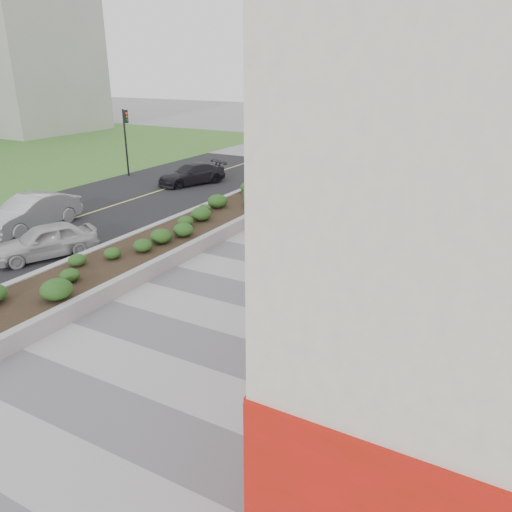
{
  "coord_description": "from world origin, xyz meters",
  "views": [
    {
      "loc": [
        6.54,
        -7.34,
        6.79
      ],
      "look_at": [
        -0.64,
        5.62,
        1.1
      ],
      "focal_mm": 35.0,
      "sensor_mm": 36.0,
      "label": 1
    }
  ],
  "objects_px": {
    "skateboarder": "(305,265)",
    "car_silver": "(31,212)",
    "car_white": "(45,241)",
    "traffic_signal_near": "(256,142)",
    "car_dark": "(192,174)",
    "planter": "(164,240)",
    "traffic_signal_far": "(126,133)"
  },
  "relations": [
    {
      "from": "skateboarder",
      "to": "car_silver",
      "type": "relative_size",
      "value": 0.33
    },
    {
      "from": "car_white",
      "to": "traffic_signal_near",
      "type": "bearing_deg",
      "value": 107.73
    },
    {
      "from": "car_silver",
      "to": "skateboarder",
      "type": "bearing_deg",
      "value": -3.51
    },
    {
      "from": "car_silver",
      "to": "car_dark",
      "type": "height_order",
      "value": "car_silver"
    },
    {
      "from": "traffic_signal_near",
      "to": "car_white",
      "type": "distance_m",
      "value": 13.52
    },
    {
      "from": "car_white",
      "to": "car_dark",
      "type": "relative_size",
      "value": 0.88
    },
    {
      "from": "planter",
      "to": "car_silver",
      "type": "relative_size",
      "value": 3.93
    },
    {
      "from": "car_white",
      "to": "car_silver",
      "type": "height_order",
      "value": "car_silver"
    },
    {
      "from": "traffic_signal_near",
      "to": "car_dark",
      "type": "bearing_deg",
      "value": -172.64
    },
    {
      "from": "planter",
      "to": "traffic_signal_near",
      "type": "xyz_separation_m",
      "value": [
        -1.73,
        10.5,
        2.34
      ]
    },
    {
      "from": "planter",
      "to": "car_white",
      "type": "distance_m",
      "value": 4.37
    },
    {
      "from": "car_white",
      "to": "car_silver",
      "type": "distance_m",
      "value": 3.93
    },
    {
      "from": "traffic_signal_far",
      "to": "traffic_signal_near",
      "type": "bearing_deg",
      "value": 3.11
    },
    {
      "from": "traffic_signal_near",
      "to": "skateboarder",
      "type": "relative_size",
      "value": 2.75
    },
    {
      "from": "planter",
      "to": "car_silver",
      "type": "xyz_separation_m",
      "value": [
        -6.76,
        -0.72,
        0.34
      ]
    },
    {
      "from": "traffic_signal_far",
      "to": "skateboarder",
      "type": "xyz_separation_m",
      "value": [
        17.16,
        -10.59,
        -1.99
      ]
    },
    {
      "from": "traffic_signal_near",
      "to": "car_dark",
      "type": "relative_size",
      "value": 0.99
    },
    {
      "from": "traffic_signal_far",
      "to": "skateboarder",
      "type": "height_order",
      "value": "traffic_signal_far"
    },
    {
      "from": "traffic_signal_near",
      "to": "car_dark",
      "type": "xyz_separation_m",
      "value": [
        -4.15,
        -0.54,
        -2.15
      ]
    },
    {
      "from": "planter",
      "to": "skateboarder",
      "type": "height_order",
      "value": "skateboarder"
    },
    {
      "from": "skateboarder",
      "to": "car_white",
      "type": "bearing_deg",
      "value": -157.93
    },
    {
      "from": "car_dark",
      "to": "car_white",
      "type": "bearing_deg",
      "value": -54.75
    },
    {
      "from": "planter",
      "to": "traffic_signal_near",
      "type": "bearing_deg",
      "value": 99.35
    },
    {
      "from": "planter",
      "to": "traffic_signal_far",
      "type": "distance_m",
      "value": 15.0
    },
    {
      "from": "traffic_signal_far",
      "to": "car_white",
      "type": "distance_m",
      "value": 14.96
    },
    {
      "from": "traffic_signal_near",
      "to": "car_white",
      "type": "bearing_deg",
      "value": -97.19
    },
    {
      "from": "traffic_signal_near",
      "to": "car_dark",
      "type": "height_order",
      "value": "traffic_signal_near"
    },
    {
      "from": "skateboarder",
      "to": "car_dark",
      "type": "height_order",
      "value": "skateboarder"
    },
    {
      "from": "planter",
      "to": "car_dark",
      "type": "xyz_separation_m",
      "value": [
        -5.87,
        9.96,
        0.2
      ]
    },
    {
      "from": "car_white",
      "to": "traffic_signal_far",
      "type": "bearing_deg",
      "value": 145.49
    },
    {
      "from": "skateboarder",
      "to": "car_white",
      "type": "height_order",
      "value": "skateboarder"
    },
    {
      "from": "traffic_signal_near",
      "to": "skateboarder",
      "type": "distance_m",
      "value": 13.8
    }
  ]
}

